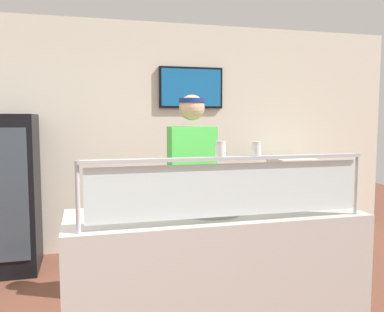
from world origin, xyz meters
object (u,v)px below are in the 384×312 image
(worker_figure, at_px, (193,186))
(drink_fridge, at_px, (4,193))
(pizza_server, at_px, (211,207))
(parmesan_shaker, at_px, (221,150))
(pizza_tray, at_px, (210,210))
(pepper_flake_shaker, at_px, (256,150))
(pizza_box_stack, at_px, (291,169))

(worker_figure, height_order, drink_fridge, worker_figure)
(pizza_server, relative_size, parmesan_shaker, 3.05)
(parmesan_shaker, distance_m, drink_fridge, 2.78)
(pizza_tray, xyz_separation_m, pizza_server, (0.00, -0.02, 0.02))
(pizza_server, height_order, drink_fridge, drink_fridge)
(pepper_flake_shaker, xyz_separation_m, worker_figure, (-0.12, 1.01, -0.38))
(parmesan_shaker, relative_size, pizza_box_stack, 0.18)
(pepper_flake_shaker, bearing_deg, pizza_box_stack, 56.74)
(pizza_tray, height_order, parmesan_shaker, parmesan_shaker)
(pepper_flake_shaker, xyz_separation_m, pizza_box_stack, (1.43, 2.18, -0.43))
(pepper_flake_shaker, height_order, pizza_box_stack, pepper_flake_shaker)
(pepper_flake_shaker, distance_m, drink_fridge, 2.91)
(parmesan_shaker, xyz_separation_m, pizza_box_stack, (1.65, 2.18, -0.43))
(worker_figure, bearing_deg, pizza_tray, -95.92)
(worker_figure, xyz_separation_m, drink_fridge, (-1.67, 1.21, -0.20))
(pizza_server, distance_m, drink_fridge, 2.53)
(parmesan_shaker, bearing_deg, pizza_server, 83.69)
(pepper_flake_shaker, distance_m, pizza_box_stack, 2.64)
(pizza_box_stack, bearing_deg, pizza_tray, -130.60)
(pizza_tray, height_order, pepper_flake_shaker, pepper_flake_shaker)
(pizza_tray, bearing_deg, pizza_server, -80.07)
(parmesan_shaker, relative_size, pepper_flake_shaker, 1.08)
(pizza_server, bearing_deg, drink_fridge, 113.83)
(pizza_tray, distance_m, pepper_flake_shaker, 0.54)
(pizza_server, xyz_separation_m, parmesan_shaker, (-0.03, -0.26, 0.40))
(pepper_flake_shaker, bearing_deg, pizza_tray, 125.45)
(pizza_server, xyz_separation_m, pepper_flake_shaker, (0.20, -0.26, 0.39))
(pizza_server, xyz_separation_m, worker_figure, (0.07, 0.75, 0.02))
(pizza_tray, xyz_separation_m, worker_figure, (0.08, 0.73, 0.04))
(pepper_flake_shaker, height_order, worker_figure, worker_figure)
(pizza_server, bearing_deg, pizza_box_stack, 34.47)
(worker_figure, relative_size, pizza_box_stack, 3.52)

